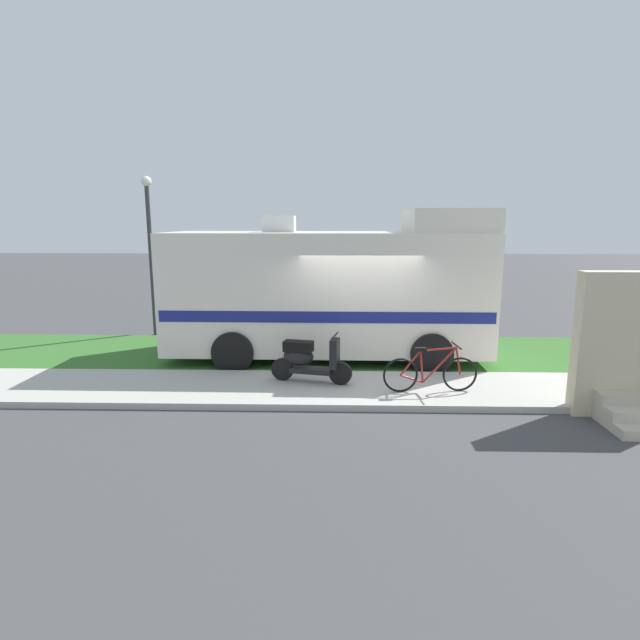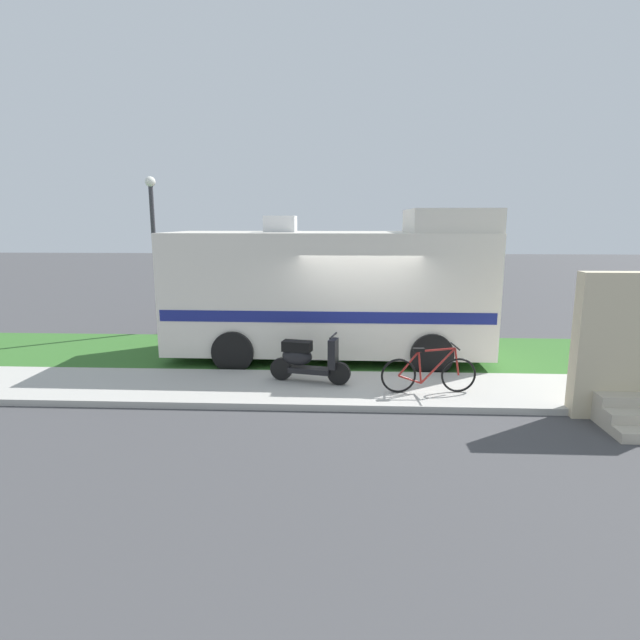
% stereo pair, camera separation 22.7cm
% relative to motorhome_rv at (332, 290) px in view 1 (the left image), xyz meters
% --- Properties ---
extents(ground_plane, '(80.00, 80.00, 0.00)m').
position_rel_motorhome_rv_xyz_m(ground_plane, '(0.59, -1.20, -1.64)').
color(ground_plane, '#424244').
extents(sidewalk, '(24.00, 2.00, 0.12)m').
position_rel_motorhome_rv_xyz_m(sidewalk, '(0.59, -2.40, -1.58)').
color(sidewalk, '#ADAAA3').
rests_on(sidewalk, ground).
extents(grass_strip, '(24.00, 3.40, 0.08)m').
position_rel_motorhome_rv_xyz_m(grass_strip, '(0.59, 0.30, -1.60)').
color(grass_strip, '#336628').
rests_on(grass_strip, ground).
extents(motorhome_rv, '(7.19, 2.67, 3.44)m').
position_rel_motorhome_rv_xyz_m(motorhome_rv, '(0.00, 0.00, 0.00)').
color(motorhome_rv, silver).
rests_on(motorhome_rv, ground).
extents(scooter, '(1.58, 0.61, 0.97)m').
position_rel_motorhome_rv_xyz_m(scooter, '(-0.45, -2.15, -1.06)').
color(scooter, black).
rests_on(scooter, ground).
extents(bicycle, '(1.73, 0.52, 0.87)m').
position_rel_motorhome_rv_xyz_m(bicycle, '(1.80, -2.66, -1.15)').
color(bicycle, black).
rests_on(bicycle, ground).
extents(pickup_truck_near, '(5.88, 2.40, 1.89)m').
position_rel_motorhome_rv_xyz_m(pickup_truck_near, '(-1.56, 4.96, -0.63)').
color(pickup_truck_near, maroon).
rests_on(pickup_truck_near, ground).
extents(porch_steps, '(2.00, 1.26, 2.40)m').
position_rel_motorhome_rv_xyz_m(porch_steps, '(5.01, -3.49, -0.67)').
color(porch_steps, '#BCB29E').
rests_on(porch_steps, ground).
extents(bottle_green, '(0.06, 0.06, 0.28)m').
position_rel_motorhome_rv_xyz_m(bottle_green, '(5.91, -1.96, -1.40)').
color(bottle_green, '#19722D').
rests_on(bottle_green, ground).
extents(street_lamp_post, '(0.28, 0.28, 4.37)m').
position_rel_motorhome_rv_xyz_m(street_lamp_post, '(-5.01, 2.40, 1.01)').
color(street_lamp_post, '#333338').
rests_on(street_lamp_post, ground).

